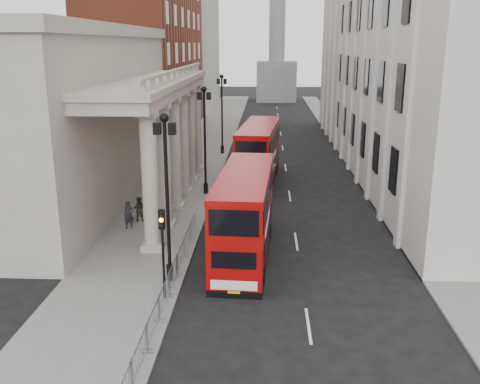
{
  "coord_description": "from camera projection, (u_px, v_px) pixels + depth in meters",
  "views": [
    {
      "loc": [
        4.11,
        -20.38,
        11.52
      ],
      "look_at": [
        2.59,
        10.2,
        2.99
      ],
      "focal_mm": 40.0,
      "sensor_mm": 36.0,
      "label": 1
    }
  ],
  "objects": [
    {
      "name": "pedestrian_a",
      "position": [
        129.0,
        215.0,
        33.91
      ],
      "size": [
        0.78,
        0.71,
        1.8
      ],
      "primitive_type": "imported",
      "rotation": [
        0.0,
        0.0,
        0.56
      ],
      "color": "black",
      "rests_on": "sidewalk_west"
    },
    {
      "name": "monument_column",
      "position": [
        277.0,
        20.0,
        106.84
      ],
      "size": [
        8.0,
        8.0,
        54.2
      ],
      "color": "#60605E",
      "rests_on": "ground"
    },
    {
      "name": "ground",
      "position": [
        168.0,
        322.0,
        22.9
      ],
      "size": [
        260.0,
        260.0,
        0.0
      ],
      "primitive_type": "plane",
      "color": "black",
      "rests_on": "ground"
    },
    {
      "name": "pedestrian_b",
      "position": [
        139.0,
        209.0,
        35.46
      ],
      "size": [
        0.83,
        0.67,
        1.64
      ],
      "primitive_type": "imported",
      "rotation": [
        0.0,
        0.0,
        3.08
      ],
      "color": "#292221",
      "rests_on": "sidewalk_west"
    },
    {
      "name": "west_building_far",
      "position": [
        188.0,
        52.0,
        97.69
      ],
      "size": [
        9.0,
        30.0,
        20.0
      ],
      "primitive_type": "cube",
      "color": "gray",
      "rests_on": "ground"
    },
    {
      "name": "brick_building",
      "position": [
        150.0,
        48.0,
        66.63
      ],
      "size": [
        9.0,
        32.0,
        22.0
      ],
      "primitive_type": "cube",
      "color": "maroon",
      "rests_on": "ground"
    },
    {
      "name": "kerb",
      "position": [
        223.0,
        166.0,
        51.75
      ],
      "size": [
        0.2,
        140.0,
        0.14
      ],
      "primitive_type": "cube",
      "color": "slate",
      "rests_on": "ground"
    },
    {
      "name": "pedestrian_c",
      "position": [
        166.0,
        190.0,
        39.78
      ],
      "size": [
        0.98,
        0.78,
        1.74
      ],
      "primitive_type": "imported",
      "rotation": [
        0.0,
        0.0,
        5.98
      ],
      "color": "black",
      "rests_on": "sidewalk_west"
    },
    {
      "name": "lamp_post_mid",
      "position": [
        205.0,
        133.0,
        40.85
      ],
      "size": [
        1.05,
        0.44,
        8.32
      ],
      "color": "black",
      "rests_on": "sidewalk_west"
    },
    {
      "name": "sidewalk_west",
      "position": [
        193.0,
        166.0,
        51.89
      ],
      "size": [
        6.0,
        140.0,
        0.12
      ],
      "primitive_type": "cube",
      "color": "slate",
      "rests_on": "ground"
    },
    {
      "name": "bus_far",
      "position": [
        259.0,
        152.0,
        45.63
      ],
      "size": [
        3.77,
        11.58,
        4.91
      ],
      "rotation": [
        0.0,
        0.0,
        -0.09
      ],
      "color": "#980707",
      "rests_on": "ground"
    },
    {
      "name": "crowd_barriers",
      "position": [
        169.0,
        285.0,
        24.88
      ],
      "size": [
        0.5,
        18.75,
        1.1
      ],
      "color": "gray",
      "rests_on": "sidewalk_west"
    },
    {
      "name": "sidewalk_east",
      "position": [
        364.0,
        168.0,
        51.1
      ],
      "size": [
        3.0,
        140.0,
        0.12
      ],
      "primitive_type": "cube",
      "color": "slate",
      "rests_on": "ground"
    },
    {
      "name": "east_building",
      "position": [
        396.0,
        32.0,
        49.57
      ],
      "size": [
        8.0,
        55.0,
        25.0
      ],
      "primitive_type": "cube",
      "color": "beige",
      "rests_on": "ground"
    },
    {
      "name": "bus_near",
      "position": [
        245.0,
        213.0,
        29.57
      ],
      "size": [
        3.21,
        11.13,
        4.75
      ],
      "rotation": [
        0.0,
        0.0,
        -0.05
      ],
      "color": "#9A0707",
      "rests_on": "ground"
    },
    {
      "name": "lamp_post_south",
      "position": [
        167.0,
        187.0,
        25.46
      ],
      "size": [
        1.05,
        0.44,
        8.32
      ],
      "color": "black",
      "rests_on": "sidewalk_west"
    },
    {
      "name": "traffic_light",
      "position": [
        162.0,
        238.0,
        24.0
      ],
      "size": [
        0.28,
        0.33,
        4.3
      ],
      "color": "black",
      "rests_on": "sidewalk_west"
    },
    {
      "name": "lamp_post_north",
      "position": [
        222.0,
        108.0,
        56.25
      ],
      "size": [
        1.05,
        0.44,
        8.32
      ],
      "color": "black",
      "rests_on": "sidewalk_west"
    },
    {
      "name": "portico_building",
      "position": [
        67.0,
        122.0,
        39.11
      ],
      "size": [
        9.0,
        28.0,
        12.0
      ],
      "primitive_type": "cube",
      "color": "gray",
      "rests_on": "ground"
    }
  ]
}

